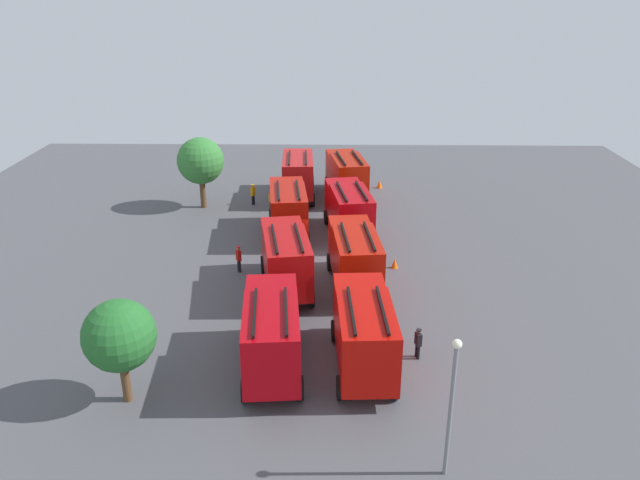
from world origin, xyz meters
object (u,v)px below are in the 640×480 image
Objects in this scene: fire_truck_1 at (354,255)px; fire_truck_4 at (272,331)px; fire_truck_6 at (288,207)px; firefighter_1 at (272,199)px; fire_truck_7 at (298,173)px; fire_truck_5 at (286,257)px; traffic_cone_1 at (395,263)px; tree_0 at (119,336)px; firefighter_0 at (299,168)px; lamppost at (452,397)px; firefighter_3 at (239,258)px; firefighter_2 at (418,342)px; fire_truck_3 at (346,174)px; firefighter_4 at (253,193)px; fire_truck_0 at (364,330)px; traffic_cone_0 at (379,184)px; tree_1 at (201,161)px; fire_truck_2 at (349,208)px.

fire_truck_1 is 1.00× the size of fire_truck_4.
fire_truck_6 is 5.57m from firefighter_1.
fire_truck_5 is at bearing 177.84° from fire_truck_7.
fire_truck_6 is 9.28m from traffic_cone_1.
firefighter_1 is 0.35× the size of tree_0.
firefighter_0 is 0.30× the size of lamppost.
lamppost is at bearing -170.17° from fire_truck_7.
traffic_cone_1 is (-10.68, -8.92, -0.65)m from firefighter_1.
lamppost is (-23.74, -7.42, 1.34)m from fire_truck_6.
tree_0 is (-10.80, 6.33, 1.13)m from fire_truck_5.
fire_truck_6 is at bearing -6.22° from fire_truck_5.
firefighter_3 is (-20.43, 2.83, -0.00)m from firefighter_0.
fire_truck_7 is 25.55m from firefighter_2.
fire_truck_3 is 4.31× the size of firefighter_4.
fire_truck_5 is (8.42, -0.09, 0.00)m from fire_truck_4.
firefighter_1 is at bearing 19.12° from fire_truck_1.
fire_truck_1 is 23.03m from firefighter_0.
firefighter_4 is at bearing 100.48° from firefighter_2.
fire_truck_3 is 11.68× the size of traffic_cone_1.
firefighter_1 is (22.09, 6.32, -1.18)m from fire_truck_0.
fire_truck_0 is 0.98× the size of fire_truck_3.
fire_truck_4 reaches higher than firefighter_1.
traffic_cone_0 is at bearing -28.27° from firefighter_1.
firefighter_3 is at bearing 68.19° from fire_truck_1.
fire_truck_0 reaches higher than firefighter_0.
fire_truck_7 is (25.50, 4.34, 0.00)m from fire_truck_0.
fire_truck_1 is 4.24× the size of firefighter_0.
lamppost is (-30.45, -10.78, 2.51)m from firefighter_4.
fire_truck_0 reaches higher than firefighter_1.
firefighter_0 reaches higher than firefighter_4.
fire_truck_4 is (-0.21, 4.30, 0.00)m from fire_truck_0.
tree_1 is at bearing 93.32° from fire_truck_3.
lamppost is at bearing 178.96° from fire_truck_2.
fire_truck_5 is at bearing -30.39° from tree_0.
fire_truck_7 is at bearing -129.15° from firefighter_3.
tree_1 is (-2.62, 7.66, 1.75)m from fire_truck_7.
fire_truck_3 is 24.72m from firefighter_2.
fire_truck_0 is 13.04m from firefighter_3.
fire_truck_5 reaches higher than firefighter_2.
tree_0 is at bearing 150.67° from fire_truck_3.
firefighter_2 is at bearing -161.01° from fire_truck_6.
firefighter_1 is at bearing 110.10° from fire_truck_3.
lamppost is at bearing -107.70° from tree_0.
firefighter_1 is 30.42m from lamppost.
tree_0 reaches higher than traffic_cone_1.
fire_truck_1 reaches higher than firefighter_2.
firefighter_3 is at bearing 11.08° from fire_truck_4.
tree_0 is at bearing -176.72° from tree_1.
fire_truck_3 is at bearing -33.03° from firefighter_1.
fire_truck_5 is 4.19m from firefighter_3.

